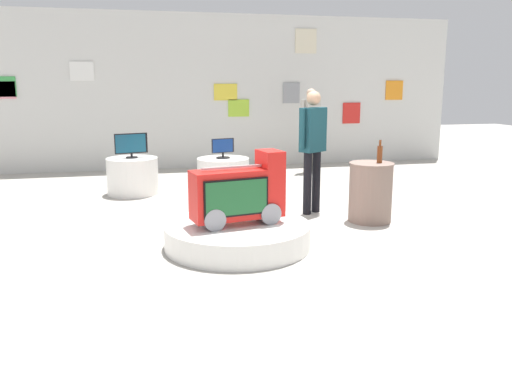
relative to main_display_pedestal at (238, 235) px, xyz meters
name	(u,v)px	position (x,y,z in m)	size (l,w,h in m)	color
ground_plane	(258,232)	(0.36, 0.54, -0.14)	(30.00, 30.00, 0.00)	#B2ADA3
back_wall_display	(204,92)	(0.37, 5.84, 1.54)	(11.71, 0.13, 3.35)	silver
main_display_pedestal	(238,235)	(0.00, 0.00, 0.00)	(1.67, 1.67, 0.27)	white
novelty_firetruck_tv	(239,195)	(0.02, 0.00, 0.47)	(1.10, 0.58, 0.82)	gray
display_pedestal_left_rear	(133,176)	(-1.21, 3.23, 0.17)	(0.86, 0.86, 0.62)	white
tv_on_left_rear	(131,145)	(-1.21, 3.23, 0.71)	(0.54, 0.19, 0.42)	black
display_pedestal_center_rear	(223,176)	(0.29, 2.86, 0.17)	(0.87, 0.87, 0.62)	white
tv_on_center_rear	(223,148)	(0.29, 2.86, 0.66)	(0.39, 0.23, 0.33)	black
side_table_round	(371,192)	(1.97, 0.70, 0.28)	(0.60, 0.60, 0.81)	gray
bottle_on_side_table	(380,154)	(2.07, 0.68, 0.79)	(0.07, 0.07, 0.31)	brown
shopper_browsing_near_truck	(313,143)	(1.34, 1.31, 0.89)	(0.49, 0.37, 1.75)	black
shopper_browsing_rear	(311,123)	(2.46, 4.70, 0.90)	(0.51, 0.34, 1.75)	gray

